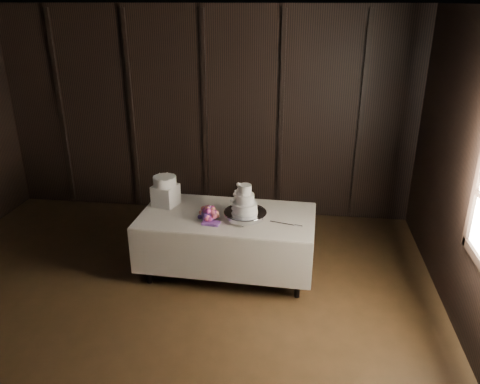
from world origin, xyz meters
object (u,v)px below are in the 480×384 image
display_table (227,241)px  cake_stand (245,216)px  bouquet (208,214)px  wedding_cake (243,202)px  small_cake (165,181)px  box_pedestal (166,195)px

display_table → cake_stand: cake_stand is taller
cake_stand → bouquet: bouquet is taller
display_table → wedding_cake: wedding_cake is taller
display_table → small_cake: (-0.77, 0.18, 0.65)m
cake_stand → box_pedestal: box_pedestal is taller
wedding_cake → small_cake: size_ratio=1.20×
wedding_cake → display_table: bearing=162.3°
bouquet → wedding_cake: bearing=6.7°
wedding_cake → small_cake: (-0.96, 0.28, 0.09)m
cake_stand → bouquet: (-0.41, -0.06, 0.02)m
small_cake → wedding_cake: bearing=-16.4°
wedding_cake → small_cake: wedding_cake is taller
wedding_cake → bouquet: 0.41m
wedding_cake → box_pedestal: bearing=173.4°
display_table → cake_stand: bearing=-19.8°
display_table → box_pedestal: size_ratio=7.79×
small_cake → cake_stand: bearing=-15.3°
box_pedestal → wedding_cake: bearing=-16.4°
bouquet → small_cake: size_ratio=1.48×
cake_stand → small_cake: (-0.99, 0.27, 0.26)m
cake_stand → wedding_cake: wedding_cake is taller
display_table → cake_stand: 0.45m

